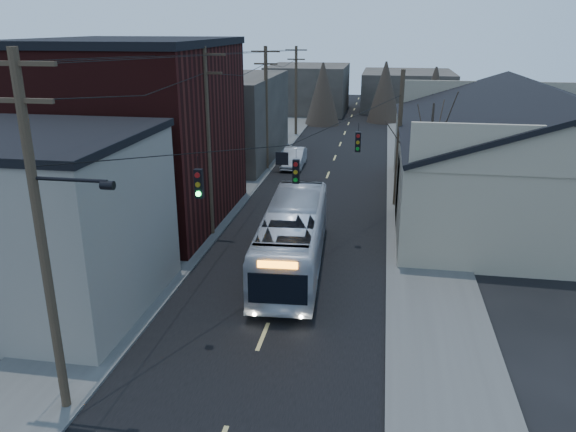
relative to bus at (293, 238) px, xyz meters
name	(u,v)px	position (x,y,z in m)	size (l,w,h in m)	color
road_surface	(325,182)	(-0.10, 15.69, -1.55)	(9.00, 110.00, 0.02)	black
sidewalk_left	(240,177)	(-6.60, 15.69, -1.50)	(4.00, 110.00, 0.12)	#474744
sidewalk_right	(415,185)	(6.40, 15.69, -1.50)	(4.00, 110.00, 0.12)	#474744
building_clapboard	(44,226)	(-9.10, -5.31, 1.94)	(8.00, 8.00, 7.00)	gray
building_brick	(134,136)	(-10.10, 5.69, 3.44)	(10.00, 12.00, 10.00)	black
building_left_far	(222,118)	(-9.60, 21.69, 1.94)	(9.00, 14.00, 7.00)	#322D28
warehouse	(532,170)	(12.90, 10.69, 1.14)	(16.16, 20.60, 7.73)	gray
building_far_left	(308,89)	(-6.10, 50.69, 1.44)	(10.00, 12.00, 6.00)	#322D28
building_far_right	(407,90)	(6.90, 55.69, 0.94)	(12.00, 14.00, 5.00)	#322D28
bare_tree	(428,171)	(6.40, 5.69, 2.04)	(0.40, 0.40, 7.20)	black
utility_lines	(267,127)	(-3.22, 9.83, 3.40)	(11.24, 45.28, 10.50)	#382B1E
bus	(293,238)	(0.00, 0.00, 0.00)	(2.62, 11.18, 3.11)	#B8BDC5
parked_car	(294,158)	(-3.10, 19.86, -0.79)	(1.62, 4.64, 1.53)	#AEB2B6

